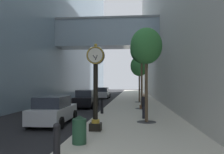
% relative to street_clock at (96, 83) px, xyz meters
% --- Properties ---
extents(ground_plane, '(110.00, 110.00, 0.00)m').
position_rel_street_clock_xyz_m(ground_plane, '(-0.86, 20.74, -2.40)').
color(ground_plane, black).
rests_on(ground_plane, ground).
extents(sidewalk_right, '(5.76, 80.00, 0.14)m').
position_rel_street_clock_xyz_m(sidewalk_right, '(2.02, 23.74, -2.33)').
color(sidewalk_right, beige).
rests_on(sidewalk_right, ground).
extents(street_clock, '(0.84, 0.55, 4.12)m').
position_rel_street_clock_xyz_m(street_clock, '(0.00, 0.00, 0.00)').
color(street_clock, black).
rests_on(street_clock, sidewalk_right).
extents(bollard_nearest, '(0.22, 0.22, 1.06)m').
position_rel_street_clock_xyz_m(bollard_nearest, '(-0.50, -4.09, -1.70)').
color(bollard_nearest, black).
rests_on(bollard_nearest, sidewalk_right).
extents(bollard_third, '(0.22, 0.22, 1.06)m').
position_rel_street_clock_xyz_m(bollard_third, '(-0.50, 2.71, -1.70)').
color(bollard_third, black).
rests_on(bollard_third, sidewalk_right).
extents(bollard_fourth, '(0.22, 0.22, 1.06)m').
position_rel_street_clock_xyz_m(bollard_fourth, '(-0.50, 6.10, -1.70)').
color(bollard_fourth, black).
rests_on(bollard_fourth, sidewalk_right).
extents(street_tree_near, '(1.82, 1.82, 5.44)m').
position_rel_street_clock_xyz_m(street_tree_near, '(2.54, 2.58, 2.08)').
color(street_tree_near, '#333335').
rests_on(street_tree_near, sidewalk_right).
extents(street_tree_mid_near, '(1.99, 1.99, 6.28)m').
position_rel_street_clock_xyz_m(street_tree_mid_near, '(2.54, 9.55, 2.82)').
color(street_tree_mid_near, '#333335').
rests_on(street_tree_mid_near, sidewalk_right).
extents(street_tree_mid_far, '(2.08, 2.08, 5.45)m').
position_rel_street_clock_xyz_m(street_tree_mid_far, '(2.54, 16.52, 1.96)').
color(street_tree_mid_far, '#333335').
rests_on(street_tree_mid_far, sidewalk_right).
extents(trash_bin, '(0.53, 0.53, 1.05)m').
position_rel_street_clock_xyz_m(trash_bin, '(-0.21, -2.41, -1.72)').
color(trash_bin, '#234C33').
rests_on(trash_bin, sidewalk_right).
extents(pedestrian_walking, '(0.52, 0.44, 1.60)m').
position_rel_street_clock_xyz_m(pedestrian_walking, '(2.47, 3.93, -1.42)').
color(pedestrian_walking, '#23232D').
rests_on(pedestrian_walking, sidewalk_right).
extents(car_black_near, '(1.96, 4.32, 1.72)m').
position_rel_street_clock_xyz_m(car_black_near, '(-2.75, 11.28, -1.57)').
color(car_black_near, black).
rests_on(car_black_near, ground).
extents(car_white_mid, '(2.07, 4.20, 1.71)m').
position_rel_street_clock_xyz_m(car_white_mid, '(-2.86, 24.51, -1.57)').
color(car_white_mid, silver).
rests_on(car_white_mid, ground).
extents(car_silver_far, '(1.99, 4.32, 1.62)m').
position_rel_street_clock_xyz_m(car_silver_far, '(-2.84, 2.25, -1.61)').
color(car_silver_far, '#B7BABF').
rests_on(car_silver_far, ground).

